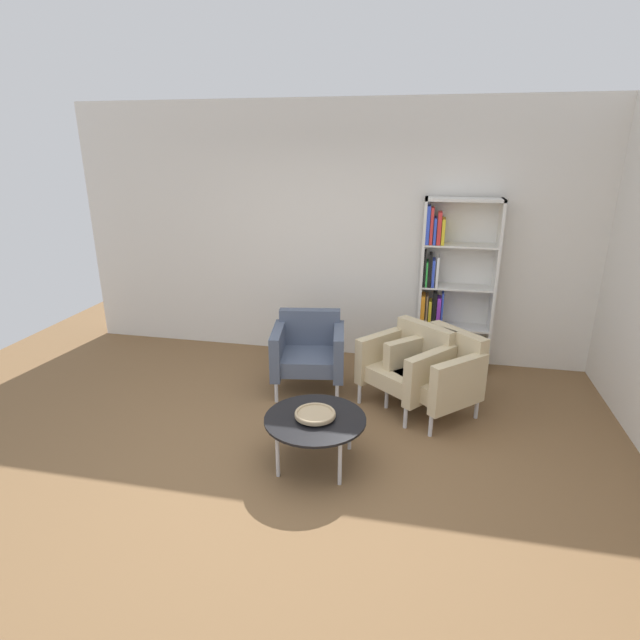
{
  "coord_description": "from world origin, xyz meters",
  "views": [
    {
      "loc": [
        0.95,
        -3.29,
        2.41
      ],
      "look_at": [
        0.08,
        0.84,
        0.95
      ],
      "focal_mm": 28.39,
      "sensor_mm": 36.0,
      "label": 1
    }
  ],
  "objects_px": {
    "coffee_table_low": "(315,421)",
    "armchair_spare_guest": "(409,365)",
    "armchair_near_window": "(309,350)",
    "decorative_bowl": "(315,414)",
    "bookshelf_tall": "(447,290)",
    "armchair_corner_red": "(438,371)"
  },
  "relations": [
    {
      "from": "coffee_table_low",
      "to": "armchair_corner_red",
      "type": "xyz_separation_m",
      "value": [
        0.95,
        1.05,
        0.04
      ]
    },
    {
      "from": "decorative_bowl",
      "to": "armchair_spare_guest",
      "type": "relative_size",
      "value": 0.34
    },
    {
      "from": "decorative_bowl",
      "to": "armchair_corner_red",
      "type": "xyz_separation_m",
      "value": [
        0.95,
        1.05,
        -0.02
      ]
    },
    {
      "from": "decorative_bowl",
      "to": "armchair_corner_red",
      "type": "height_order",
      "value": "armchair_corner_red"
    },
    {
      "from": "bookshelf_tall",
      "to": "decorative_bowl",
      "type": "relative_size",
      "value": 5.94
    },
    {
      "from": "decorative_bowl",
      "to": "armchair_near_window",
      "type": "xyz_separation_m",
      "value": [
        -0.36,
        1.31,
        -0.02
      ]
    },
    {
      "from": "bookshelf_tall",
      "to": "coffee_table_low",
      "type": "height_order",
      "value": "bookshelf_tall"
    },
    {
      "from": "coffee_table_low",
      "to": "armchair_corner_red",
      "type": "relative_size",
      "value": 0.84
    },
    {
      "from": "decorative_bowl",
      "to": "armchair_spare_guest",
      "type": "height_order",
      "value": "armchair_spare_guest"
    },
    {
      "from": "coffee_table_low",
      "to": "armchair_spare_guest",
      "type": "xyz_separation_m",
      "value": [
        0.67,
        1.14,
        0.04
      ]
    },
    {
      "from": "coffee_table_low",
      "to": "armchair_near_window",
      "type": "bearing_deg",
      "value": 105.25
    },
    {
      "from": "armchair_spare_guest",
      "to": "armchair_corner_red",
      "type": "relative_size",
      "value": 1.0
    },
    {
      "from": "decorative_bowl",
      "to": "armchair_near_window",
      "type": "relative_size",
      "value": 0.39
    },
    {
      "from": "bookshelf_tall",
      "to": "coffee_table_low",
      "type": "distance_m",
      "value": 2.43
    },
    {
      "from": "armchair_corner_red",
      "to": "decorative_bowl",
      "type": "bearing_deg",
      "value": -86.41
    },
    {
      "from": "decorative_bowl",
      "to": "coffee_table_low",
      "type": "bearing_deg",
      "value": 90.0
    },
    {
      "from": "bookshelf_tall",
      "to": "coffee_table_low",
      "type": "relative_size",
      "value": 2.37
    },
    {
      "from": "decorative_bowl",
      "to": "armchair_corner_red",
      "type": "bearing_deg",
      "value": 47.84
    },
    {
      "from": "decorative_bowl",
      "to": "armchair_corner_red",
      "type": "relative_size",
      "value": 0.34
    },
    {
      "from": "coffee_table_low",
      "to": "armchair_near_window",
      "type": "distance_m",
      "value": 1.35
    },
    {
      "from": "decorative_bowl",
      "to": "armchair_near_window",
      "type": "height_order",
      "value": "armchair_near_window"
    },
    {
      "from": "armchair_near_window",
      "to": "armchair_spare_guest",
      "type": "height_order",
      "value": "same"
    }
  ]
}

